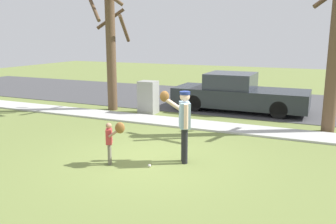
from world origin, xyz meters
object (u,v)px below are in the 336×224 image
object	(u,v)px
person_child	(112,137)
baseball	(149,166)
utility_cabinet	(148,97)
person_adult	(183,118)
parked_pickup_dark	(238,94)
street_tree_far	(111,44)

from	to	relation	value
person_child	baseball	bearing A→B (deg)	-15.59
utility_cabinet	person_adult	bearing A→B (deg)	-54.68
baseball	parked_pickup_dark	world-z (taller)	parked_pickup_dark
utility_cabinet	parked_pickup_dark	world-z (taller)	parked_pickup_dark
person_adult	person_child	distance (m)	1.68
street_tree_far	parked_pickup_dark	xyz separation A→B (m)	(4.67, 1.87, -1.96)
person_adult	utility_cabinet	bearing A→B (deg)	-82.86
baseball	person_adult	bearing A→B (deg)	48.35
utility_cabinet	baseball	bearing A→B (deg)	-62.72
person_adult	person_child	size ratio (longest dim) A/B	1.64
person_child	street_tree_far	distance (m)	6.71
person_child	parked_pickup_dark	distance (m)	7.39
person_adult	street_tree_far	bearing A→B (deg)	-71.47
baseball	parked_pickup_dark	size ratio (longest dim) A/B	0.01
person_adult	parked_pickup_dark	world-z (taller)	person_adult
person_adult	street_tree_far	size ratio (longest dim) A/B	0.34
utility_cabinet	street_tree_far	world-z (taller)	street_tree_far
baseball	street_tree_far	distance (m)	7.25
person_adult	baseball	size ratio (longest dim) A/B	22.98
person_adult	utility_cabinet	distance (m)	5.65
utility_cabinet	street_tree_far	distance (m)	2.58
parked_pickup_dark	baseball	bearing A→B (deg)	-92.91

